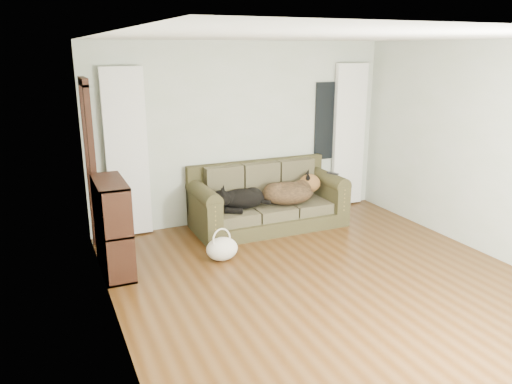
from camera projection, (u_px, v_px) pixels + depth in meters
name	position (u px, v px, depth m)	size (l,w,h in m)	color
floor	(331.00, 285.00, 5.46)	(5.00, 5.00, 0.00)	#43250D
ceiling	(342.00, 37.00, 4.74)	(5.00, 5.00, 0.00)	white
wall_back	(243.00, 133.00, 7.29)	(4.50, 0.04, 2.60)	silver
wall_left	(110.00, 195.00, 4.22)	(0.04, 5.00, 2.60)	silver
wall_right	(496.00, 152.00, 5.97)	(0.04, 5.00, 2.60)	silver
curtain_left	(127.00, 154.00, 6.60)	(0.55, 0.08, 2.25)	white
curtain_right	(349.00, 136.00, 7.96)	(0.55, 0.08, 2.25)	white
window_pane	(329.00, 121.00, 7.80)	(0.50, 0.03, 1.20)	black
door_casing	(91.00, 171.00, 6.11)	(0.07, 0.60, 2.10)	black
sofa	(269.00, 197.00, 7.13)	(2.16, 0.93, 0.88)	#312B18
dog_black_lab	(240.00, 199.00, 6.92)	(0.64, 0.45, 0.27)	black
dog_shepherd	(290.00, 193.00, 7.16)	(0.79, 0.55, 0.35)	black
tv_remote	(333.00, 173.00, 7.31)	(0.05, 0.18, 0.02)	black
tote_bag	(222.00, 248.00, 6.06)	(0.40, 0.31, 0.29)	#EDE0C5
bookshelf	(113.00, 230.00, 5.67)	(0.33, 0.87, 1.09)	black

